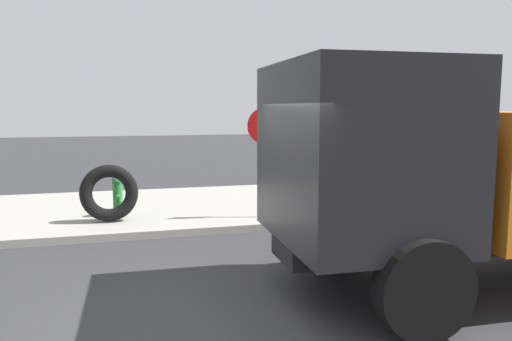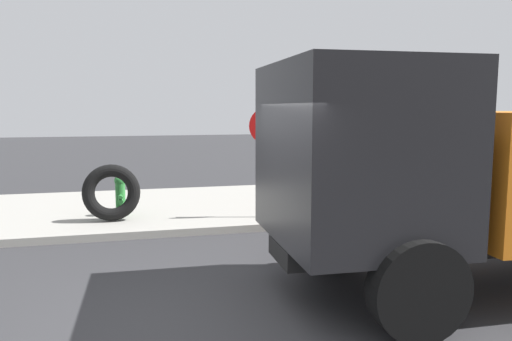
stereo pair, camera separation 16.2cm
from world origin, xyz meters
name	(u,v)px [view 1 (the left image)]	position (x,y,z in m)	size (l,w,h in m)	color
ground_plane	(195,327)	(0.00, 0.00, 0.00)	(80.00, 80.00, 0.00)	#2D2D30
sidewalk_curb	(155,209)	(0.00, 6.50, 0.07)	(36.00, 5.00, 0.15)	#99968E
fire_hydrant	(118,195)	(-0.84, 5.54, 0.62)	(0.24, 0.54, 0.87)	#2D8438
loose_tire	(109,193)	(-1.00, 5.06, 0.74)	(1.16, 1.16, 0.26)	black
stop_sign	(265,141)	(2.16, 4.62, 1.76)	(0.76, 0.08, 2.31)	gray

